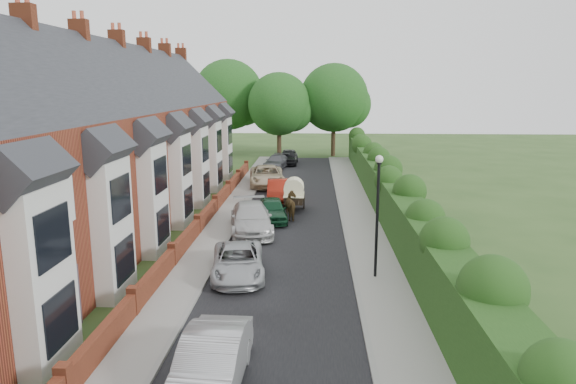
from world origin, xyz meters
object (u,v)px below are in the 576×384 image
horse (293,206)px  car_silver_b (238,262)px  car_silver_a (211,364)px  car_beige (267,176)px  car_white (251,218)px  car_red (279,190)px  car_green (272,210)px  car_grey (276,162)px  lamppost (378,201)px  horse_cart (294,192)px  car_black (289,157)px

horse → car_silver_b: bearing=62.7°
car_silver_a → car_beige: car_beige is taller
car_white → car_red: (0.95, 7.94, -0.05)m
car_green → car_grey: size_ratio=0.90×
car_silver_a → car_red: bearing=90.8°
car_red → car_grey: bearing=91.1°
car_silver_a → car_grey: car_silver_a is taller
car_white → lamppost: bearing=-57.8°
car_green → car_beige: car_beige is taller
car_red → car_grey: (-1.17, 14.08, -0.08)m
car_silver_a → car_grey: 36.83m
car_beige → horse_cart: 8.60m
car_silver_a → car_green: bearing=90.7°
car_black → horse: horse is taller
car_white → car_green: 2.63m
car_silver_a → car_silver_b: bearing=94.8°
lamppost → horse_cart: (-3.82, 11.58, -2.08)m
lamppost → car_silver_a: size_ratio=1.13×
car_grey → car_silver_a: bearing=-77.1°
car_silver_b → car_green: size_ratio=1.15×
lamppost → car_silver_a: bearing=-122.4°
car_silver_a → car_black: size_ratio=1.02×
car_silver_a → car_grey: (-0.96, 36.81, -0.11)m
car_white → car_black: car_white is taller
lamppost → car_white: bearing=132.0°
car_green → car_beige: 10.83m
car_green → horse: 1.29m
car_grey → horse_cart: (2.35, -17.04, 0.58)m
horse → horse_cart: bearing=-106.0°
lamppost → car_silver_a: (-5.21, -8.20, -2.55)m
car_beige → car_black: size_ratio=1.29×
car_black → car_white: bearing=-90.9°
car_green → car_grey: bearing=84.6°
lamppost → horse_cart: size_ratio=1.74×
car_silver_a → car_beige: size_ratio=0.79×
car_green → car_black: car_black is taller
car_green → horse: bearing=12.6°
lamppost → car_red: size_ratio=1.17×
car_silver_b → car_black: size_ratio=1.03×
car_green → car_silver_a: bearing=-99.4°
car_silver_a → car_black: 39.55m
car_red → horse_cart: horse_cart is taller
car_grey → car_black: bearing=80.8°
car_white → car_green: size_ratio=1.34×
car_silver_b → lamppost: bearing=-8.3°
car_red → car_white: bearing=-100.5°
car_white → horse_cart: horse_cart is taller
car_silver_a → car_white: bearing=94.2°
horse → car_black: bearing=-102.5°
car_white → car_red: 7.99m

